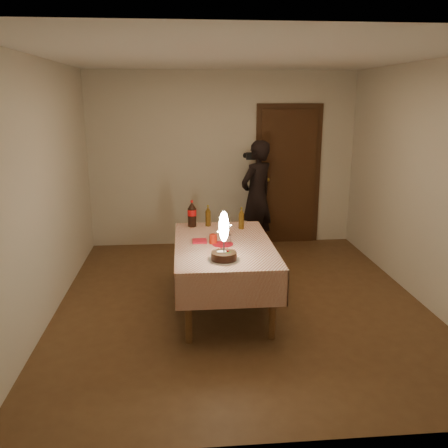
{
  "coord_description": "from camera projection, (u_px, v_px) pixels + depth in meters",
  "views": [
    {
      "loc": [
        -0.63,
        -4.86,
        2.22
      ],
      "look_at": [
        -0.2,
        -0.16,
        0.95
      ],
      "focal_mm": 38.0,
      "sensor_mm": 36.0,
      "label": 1
    }
  ],
  "objects": [
    {
      "name": "ground",
      "position": [
        241.0,
        302.0,
        5.3
      ],
      "size": [
        4.0,
        4.5,
        0.01
      ],
      "primitive_type": "cube",
      "color": "brown",
      "rests_on": "ground"
    },
    {
      "name": "room_shell",
      "position": [
        244.0,
        153.0,
        4.95
      ],
      "size": [
        4.04,
        4.54,
        2.62
      ],
      "color": "beige",
      "rests_on": "ground"
    },
    {
      "name": "dining_table",
      "position": [
        224.0,
        252.0,
        5.01
      ],
      "size": [
        1.02,
        1.72,
        0.73
      ],
      "color": "brown",
      "rests_on": "ground"
    },
    {
      "name": "birthday_cake",
      "position": [
        224.0,
        246.0,
        4.43
      ],
      "size": [
        0.3,
        0.3,
        0.47
      ],
      "color": "white",
      "rests_on": "dining_table"
    },
    {
      "name": "red_plate",
      "position": [
        223.0,
        244.0,
        4.93
      ],
      "size": [
        0.22,
        0.22,
        0.01
      ],
      "primitive_type": "cylinder",
      "color": "#B60C1B",
      "rests_on": "dining_table"
    },
    {
      "name": "red_cup",
      "position": [
        213.0,
        239.0,
        4.96
      ],
      "size": [
        0.08,
        0.08,
        0.1
      ],
      "primitive_type": "cylinder",
      "color": "#A81B0B",
      "rests_on": "dining_table"
    },
    {
      "name": "clear_cup",
      "position": [
        228.0,
        239.0,
        4.97
      ],
      "size": [
        0.07,
        0.07,
        0.09
      ],
      "primitive_type": "cylinder",
      "color": "silver",
      "rests_on": "dining_table"
    },
    {
      "name": "napkin_stack",
      "position": [
        200.0,
        241.0,
        5.02
      ],
      "size": [
        0.15,
        0.15,
        0.02
      ],
      "primitive_type": "cube",
      "color": "red",
      "rests_on": "dining_table"
    },
    {
      "name": "cola_bottle",
      "position": [
        192.0,
        214.0,
        5.58
      ],
      "size": [
        0.1,
        0.1,
        0.32
      ],
      "color": "black",
      "rests_on": "dining_table"
    },
    {
      "name": "amber_bottle_left",
      "position": [
        208.0,
        216.0,
        5.62
      ],
      "size": [
        0.06,
        0.06,
        0.25
      ],
      "color": "#53370E",
      "rests_on": "dining_table"
    },
    {
      "name": "amber_bottle_right",
      "position": [
        241.0,
        219.0,
        5.5
      ],
      "size": [
        0.06,
        0.06,
        0.25
      ],
      "color": "#53370E",
      "rests_on": "dining_table"
    },
    {
      "name": "photographer",
      "position": [
        257.0,
        196.0,
        6.91
      ],
      "size": [
        0.71,
        0.68,
        1.63
      ],
      "color": "black",
      "rests_on": "ground"
    }
  ]
}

